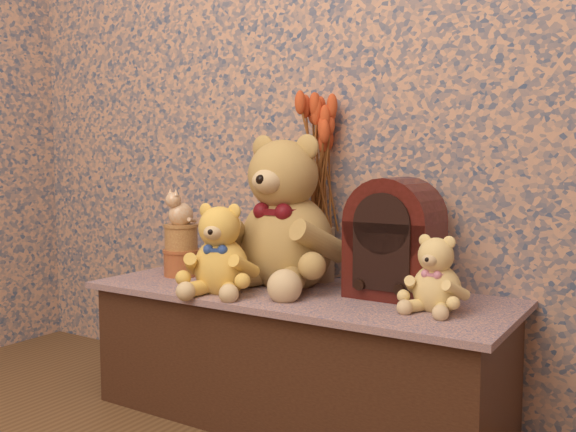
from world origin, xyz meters
name	(u,v)px	position (x,y,z in m)	size (l,w,h in m)	color
display_shelf	(296,354)	(0.00, 1.24, 0.21)	(1.35, 0.53, 0.41)	navy
teddy_large	(287,205)	(-0.08, 1.31, 0.68)	(0.42, 0.50, 0.53)	olive
teddy_medium	(221,245)	(-0.19, 1.10, 0.56)	(0.24, 0.28, 0.30)	gold
teddy_small	(437,270)	(0.46, 1.23, 0.53)	(0.18, 0.21, 0.22)	#E0BD6A
cathedral_radio	(395,237)	(0.30, 1.33, 0.59)	(0.26, 0.19, 0.36)	#3B100A
ceramic_vase	(319,254)	(-0.03, 1.43, 0.50)	(0.11, 0.11, 0.18)	tan
dried_stalks	(319,167)	(-0.03, 1.43, 0.80)	(0.22, 0.22, 0.41)	#CC4820
biscuit_tin_lower	(182,263)	(-0.48, 1.24, 0.46)	(0.13, 0.13, 0.09)	#BF7E38
biscuit_tin_upper	(181,238)	(-0.48, 1.24, 0.55)	(0.12, 0.12, 0.09)	#DEB661
cat_figurine	(181,207)	(-0.48, 1.24, 0.66)	(0.10, 0.11, 0.13)	silver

